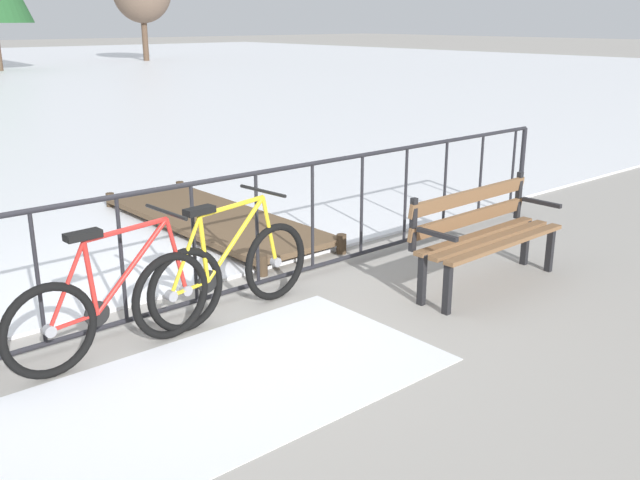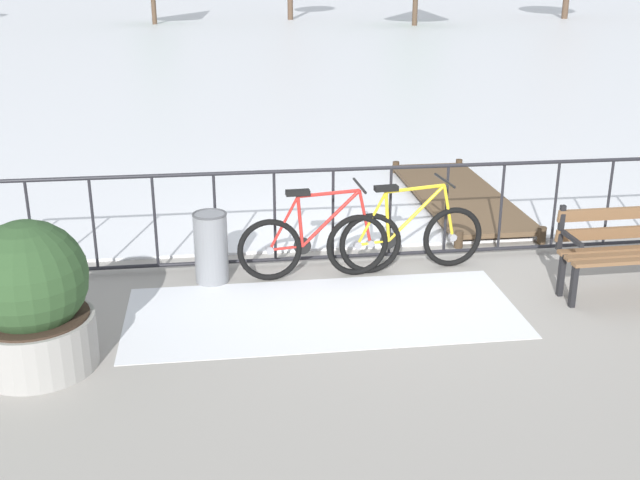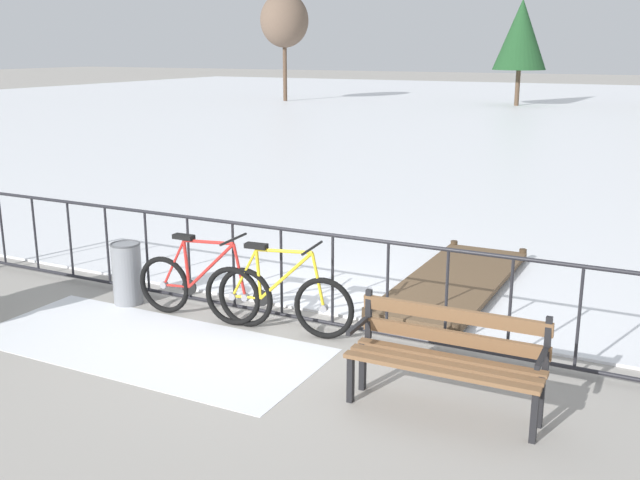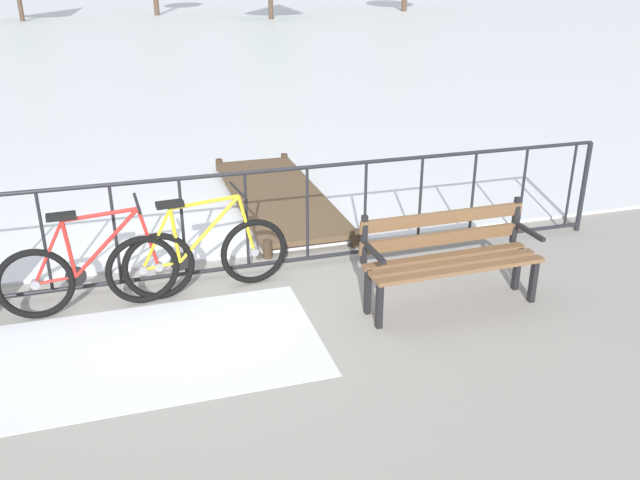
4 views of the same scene
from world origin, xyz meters
The scene contains 8 objects.
ground_plane centered at (0.00, 0.00, 0.00)m, with size 160.00×160.00×0.00m, color #9E9991.
frozen_pond centered at (0.00, 28.40, 0.01)m, with size 80.00×56.00×0.03m, color white.
snow_patch centered at (-0.89, -1.20, 0.00)m, with size 3.65×1.57×0.01m, color white.
railing_fence centered at (0.00, 0.00, 0.56)m, with size 9.06×0.06×1.07m.
bicycle_near_railing centered at (0.11, -0.29, 0.37)m, with size 1.71×0.52×0.97m.
bicycle_second centered at (-0.80, -0.34, 0.37)m, with size 1.71×0.52×0.97m.
park_bench centered at (2.22, -1.14, 0.51)m, with size 1.61×0.51×0.89m.
wooden_dock centered at (1.37, 1.90, 0.12)m, with size 1.10×3.29×0.20m.
Camera 4 is at (-0.47, -5.99, 2.92)m, focal length 37.33 mm.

